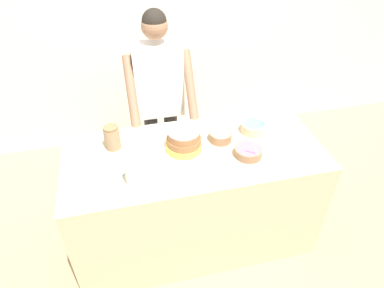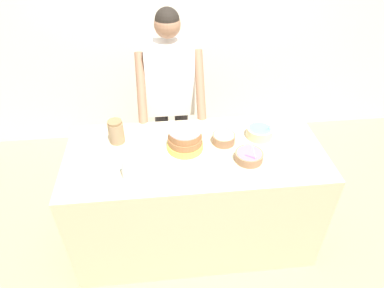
{
  "view_description": "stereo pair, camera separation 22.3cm",
  "coord_description": "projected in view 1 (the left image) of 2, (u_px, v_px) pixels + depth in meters",
  "views": [
    {
      "loc": [
        -0.43,
        -1.37,
        2.35
      ],
      "look_at": [
        -0.03,
        0.36,
        0.99
      ],
      "focal_mm": 32.0,
      "sensor_mm": 36.0,
      "label": 1
    },
    {
      "loc": [
        -0.21,
        -1.4,
        2.35
      ],
      "look_at": [
        -0.03,
        0.36,
        0.99
      ],
      "focal_mm": 32.0,
      "sensor_mm": 36.0,
      "label": 2
    }
  ],
  "objects": [
    {
      "name": "ground_plane",
      "position": [
        206.0,
        275.0,
        2.57
      ],
      "size": [
        14.0,
        14.0,
        0.0
      ],
      "primitive_type": "plane",
      "color": "tan"
    },
    {
      "name": "counter",
      "position": [
        194.0,
        197.0,
        2.6
      ],
      "size": [
        1.77,
        0.79,
        0.89
      ],
      "color": "#C6B793",
      "rests_on": "ground_plane"
    },
    {
      "name": "stoneware_jar",
      "position": [
        112.0,
        137.0,
        2.32
      ],
      "size": [
        0.11,
        0.11,
        0.17
      ],
      "color": "#9E7F5B",
      "rests_on": "counter"
    },
    {
      "name": "cake",
      "position": [
        184.0,
        141.0,
        2.3
      ],
      "size": [
        0.34,
        0.34,
        0.17
      ],
      "color": "silver",
      "rests_on": "counter"
    },
    {
      "name": "frosting_bowl_blue",
      "position": [
        254.0,
        127.0,
        2.49
      ],
      "size": [
        0.18,
        0.18,
        0.16
      ],
      "color": "beige",
      "rests_on": "counter"
    },
    {
      "name": "frosting_bowl_white",
      "position": [
        220.0,
        136.0,
        2.41
      ],
      "size": [
        0.16,
        0.16,
        0.16
      ],
      "color": "#936B4C",
      "rests_on": "counter"
    },
    {
      "name": "frosting_bowl_purple",
      "position": [
        248.0,
        152.0,
        2.28
      ],
      "size": [
        0.18,
        0.18,
        0.18
      ],
      "color": "#936B4C",
      "rests_on": "counter"
    },
    {
      "name": "person_baker",
      "position": [
        159.0,
        91.0,
        2.79
      ],
      "size": [
        0.52,
        0.46,
        1.64
      ],
      "color": "#2D2D38",
      "rests_on": "ground_plane"
    },
    {
      "name": "drinking_glass",
      "position": [
        132.0,
        174.0,
        2.05
      ],
      "size": [
        0.08,
        0.08,
        0.15
      ],
      "color": "silver",
      "rests_on": "counter"
    },
    {
      "name": "ceramic_plate",
      "position": [
        111.0,
        168.0,
        2.19
      ],
      "size": [
        0.23,
        0.23,
        0.01
      ],
      "color": "silver",
      "rests_on": "counter"
    },
    {
      "name": "wall_back",
      "position": [
        157.0,
        20.0,
        3.26
      ],
      "size": [
        10.0,
        0.05,
        2.6
      ],
      "color": "silver",
      "rests_on": "ground_plane"
    }
  ]
}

